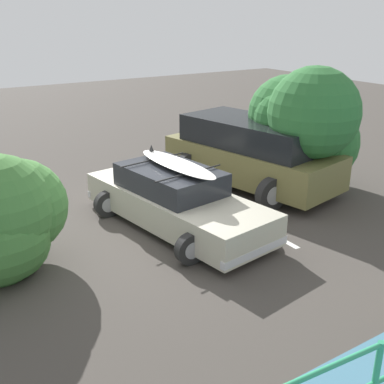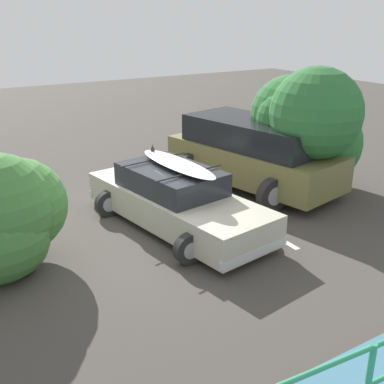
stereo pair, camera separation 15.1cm
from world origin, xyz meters
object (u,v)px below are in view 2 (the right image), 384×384
Objects in this scene: suv_car at (253,153)px; bush_near_left at (0,222)px; bush_near_right at (309,121)px; sedan_car at (175,199)px.

suv_car is 2.00× the size of bush_near_left.
bush_near_left is at bearing 2.54° from bush_near_right.
sedan_car is at bearing 2.73° from bush_near_right.
bush_near_left is (3.41, 0.14, 0.34)m from sedan_car.
bush_near_left is 0.76× the size of bush_near_right.
suv_car is (-2.85, -1.08, 0.30)m from sedan_car.
bush_near_left is 7.22m from bush_near_right.
bush_near_left reaches higher than sedan_car.
bush_near_right reaches higher than sedan_car.
bush_near_right reaches higher than suv_car.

